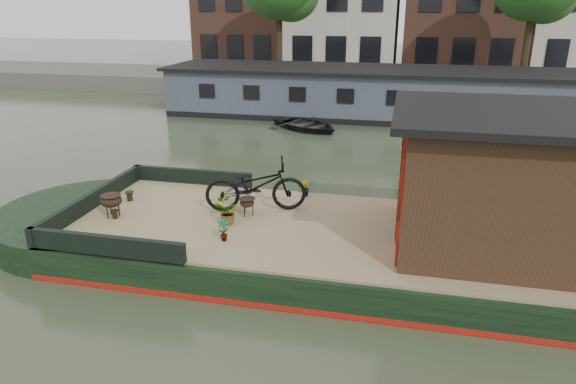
% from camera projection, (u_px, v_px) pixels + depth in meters
% --- Properties ---
extents(ground, '(120.00, 120.00, 0.00)m').
position_uv_depth(ground, '(373.00, 263.00, 9.93)').
color(ground, '#303D27').
rests_on(ground, ground).
extents(houseboat_hull, '(14.01, 4.02, 0.60)m').
position_uv_depth(houseboat_hull, '(305.00, 244.00, 10.11)').
color(houseboat_hull, black).
rests_on(houseboat_hull, ground).
extents(houseboat_deck, '(11.80, 3.80, 0.05)m').
position_uv_depth(houseboat_deck, '(374.00, 234.00, 9.72)').
color(houseboat_deck, '#988A5E').
rests_on(houseboat_deck, houseboat_hull).
extents(bow_bulwark, '(3.00, 4.00, 0.35)m').
position_uv_depth(bow_bulwark, '(130.00, 203.00, 10.70)').
color(bow_bulwark, black).
rests_on(bow_bulwark, houseboat_deck).
extents(cabin, '(4.00, 3.50, 2.42)m').
position_uv_depth(cabin, '(507.00, 180.00, 8.83)').
color(cabin, black).
rests_on(cabin, houseboat_deck).
extents(bicycle, '(2.21, 1.30, 1.10)m').
position_uv_depth(bicycle, '(256.00, 185.00, 10.60)').
color(bicycle, black).
rests_on(bicycle, houseboat_deck).
extents(potted_plant_a, '(0.25, 0.20, 0.42)m').
position_uv_depth(potted_plant_a, '(223.00, 230.00, 9.31)').
color(potted_plant_a, brown).
rests_on(potted_plant_a, houseboat_deck).
extents(potted_plant_b, '(0.25, 0.25, 0.36)m').
position_uv_depth(potted_plant_b, '(305.00, 188.00, 11.54)').
color(potted_plant_b, brown).
rests_on(potted_plant_b, houseboat_deck).
extents(potted_plant_c, '(0.51, 0.46, 0.50)m').
position_uv_depth(potted_plant_c, '(226.00, 212.00, 10.01)').
color(potted_plant_c, '#9C332D').
rests_on(potted_plant_c, houseboat_deck).
extents(potted_plant_e, '(0.17, 0.17, 0.27)m').
position_uv_depth(potted_plant_e, '(78.00, 238.00, 9.18)').
color(potted_plant_e, brown).
rests_on(potted_plant_e, houseboat_deck).
extents(brazier_front, '(0.57, 0.57, 0.46)m').
position_uv_depth(brazier_front, '(112.00, 206.00, 10.39)').
color(brazier_front, black).
rests_on(brazier_front, houseboat_deck).
extents(brazier_rear, '(0.36, 0.36, 0.38)m').
position_uv_depth(brazier_rear, '(247.00, 207.00, 10.43)').
color(brazier_rear, black).
rests_on(brazier_rear, houseboat_deck).
extents(bollard_port, '(0.18, 0.18, 0.21)m').
position_uv_depth(bollard_port, '(130.00, 196.00, 11.26)').
color(bollard_port, black).
rests_on(bollard_port, houseboat_deck).
extents(bollard_stbd, '(0.15, 0.15, 0.17)m').
position_uv_depth(bollard_stbd, '(115.00, 214.00, 10.34)').
color(bollard_stbd, black).
rests_on(bollard_stbd, houseboat_deck).
extents(dinghy, '(3.81, 3.59, 0.64)m').
position_uv_depth(dinghy, '(306.00, 121.00, 20.45)').
color(dinghy, black).
rests_on(dinghy, ground).
extents(far_houseboat, '(20.40, 4.40, 2.11)m').
position_uv_depth(far_houseboat, '(396.00, 95.00, 22.41)').
color(far_houseboat, '#484D60').
rests_on(far_houseboat, ground).
extents(quay, '(60.00, 6.00, 0.90)m').
position_uv_depth(quay, '(399.00, 86.00, 28.54)').
color(quay, '#47443F').
rests_on(quay, ground).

